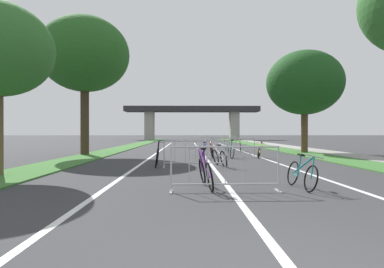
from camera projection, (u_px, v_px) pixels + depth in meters
grass_verge_left at (129, 147)px, 30.29m from camera, size 2.03×67.76×0.05m
grass_verge_right at (265, 146)px, 30.52m from camera, size 2.03×67.76×0.05m
sidewalk_path_right at (285, 146)px, 30.56m from camera, size 1.78×67.76×0.08m
lane_stripe_center at (201, 152)px, 22.29m from camera, size 0.14×39.20×0.01m
lane_stripe_right_lane at (244, 152)px, 22.34m from camera, size 0.14×39.20×0.01m
lane_stripe_left_lane at (158, 152)px, 22.24m from camera, size 0.14×39.20×0.01m
overpass_bridge at (192, 114)px, 58.66m from camera, size 24.29×3.87×6.07m
tree_left_oak_mid at (85, 55)px, 19.11m from camera, size 5.25×5.25×8.25m
tree_right_cypress_far at (305, 83)px, 20.98m from camera, size 4.91×4.91×6.69m
crowd_barrier_nearest at (225, 169)px, 7.32m from camera, size 2.53×0.50×1.05m
crowd_barrier_second at (196, 154)px, 12.40m from camera, size 2.53×0.48×1.05m
crowd_barrier_third at (232, 148)px, 17.53m from camera, size 2.54×0.57×1.05m
crowd_barrier_fourth at (218, 144)px, 22.61m from camera, size 2.54×0.58×1.05m
bicycle_red_0 at (212, 150)px, 18.00m from camera, size 0.47×1.73×0.96m
bicycle_teal_1 at (302, 174)px, 7.76m from camera, size 0.50×1.64×0.87m
bicycle_orange_2 at (240, 146)px, 23.04m from camera, size 0.47×1.76×0.96m
bicycle_black_3 at (157, 157)px, 12.89m from camera, size 0.44×1.77×1.03m
bicycle_purple_4 at (205, 172)px, 7.80m from camera, size 0.58×1.74×1.03m
bicycle_yellow_5 at (259, 152)px, 17.02m from camera, size 0.62×1.57×0.88m
bicycle_white_6 at (219, 157)px, 12.91m from camera, size 0.73×1.64×0.90m
bicycle_green_7 at (229, 151)px, 16.96m from camera, size 0.47×1.64×0.99m
bicycle_blue_8 at (203, 151)px, 16.95m from camera, size 0.65×1.71×1.03m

